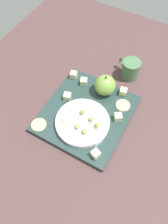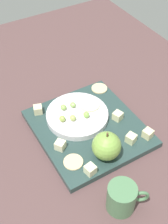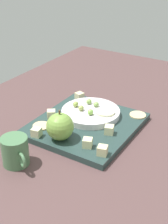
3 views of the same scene
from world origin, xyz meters
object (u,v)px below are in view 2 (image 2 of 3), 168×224
object	(u,v)px
cracker_0	(73,162)
grape_4	(73,105)
cheese_cube_2	(148,134)
cheese_cube_4	(118,116)
serving_dish	(77,115)
cheese_cube_0	(38,110)
cup	(122,198)
platter	(88,128)
cheese_cube_3	(131,138)
grape_0	(63,107)
apple_slice_0	(90,105)
cheese_cube_1	(60,145)
apple_whole	(106,146)
grape_3	(62,119)
grape_1	(86,115)
grape_2	(73,118)
cheese_cube_5	(90,170)
cracker_1	(99,88)

from	to	relation	value
cracker_0	grape_4	size ratio (longest dim) A/B	2.72
cheese_cube_2	cheese_cube_4	distance (cm)	10.68
serving_dish	cheese_cube_0	bearing A→B (deg)	-129.77
cup	cheese_cube_0	bearing A→B (deg)	-173.16
platter	cheese_cube_3	bearing A→B (deg)	33.54
grape_0	cup	distance (cm)	33.42
grape_4	apple_slice_0	distance (cm)	5.21
cheese_cube_1	cup	bearing A→B (deg)	12.90
apple_whole	grape_3	size ratio (longest dim) A/B	4.03
apple_whole	cheese_cube_0	size ratio (longest dim) A/B	3.09
cheese_cube_3	grape_0	xyz separation A→B (cm)	(-19.30, -11.17, 1.49)
grape_1	grape_3	world-z (taller)	same
serving_dish	grape_2	bearing A→B (deg)	-50.17
cheese_cube_4	grape_2	bearing A→B (deg)	-110.80
cheese_cube_0	grape_1	bearing A→B (deg)	45.31
cheese_cube_2	grape_0	xyz separation A→B (cm)	(-20.32, -16.34, 1.49)
cheese_cube_3	grape_2	world-z (taller)	grape_2
cheese_cube_4	cup	distance (cm)	27.62
cheese_cube_2	grape_2	size ratio (longest dim) A/B	1.31
cheese_cube_5	grape_3	world-z (taller)	grape_3
grape_1	apple_slice_0	world-z (taller)	grape_1
serving_dish	cheese_cube_5	world-z (taller)	cheese_cube_5
cheese_cube_0	apple_slice_0	distance (cm)	15.99
apple_slice_0	grape_1	bearing A→B (deg)	-43.52
cheese_cube_3	cheese_cube_5	xyz separation A→B (cm)	(3.09, -15.26, 0.00)
grape_1	cheese_cube_0	bearing A→B (deg)	-134.69
cheese_cube_4	cracker_1	distance (cm)	14.82
cheese_cube_3	grape_1	world-z (taller)	grape_1
cheese_cube_0	cheese_cube_3	bearing A→B (deg)	36.73
serving_dish	cheese_cube_4	distance (cm)	12.33
cheese_cube_1	grape_0	xyz separation A→B (cm)	(-11.38, 7.06, 1.49)
cheese_cube_2	cracker_0	xyz separation A→B (cm)	(-2.90, -22.68, -1.07)
cheese_cube_3	cracker_0	bearing A→B (deg)	-96.11
platter	grape_1	xyz separation A→B (cm)	(-2.00, 0.43, 3.80)
cracker_0	cheese_cube_5	bearing A→B (deg)	24.38
cheese_cube_1	apple_slice_0	bearing A→B (deg)	120.41
cheese_cube_1	cracker_0	world-z (taller)	cheese_cube_1
cheese_cube_3	grape_2	distance (cm)	17.75
cheese_cube_0	cup	size ratio (longest dim) A/B	0.26
grape_2	cheese_cube_3	bearing A→B (deg)	37.96
cracker_1	grape_4	world-z (taller)	grape_4
cracker_1	cup	distance (cm)	41.71
cheese_cube_5	grape_1	size ratio (longest dim) A/B	1.31
cheese_cube_2	apple_slice_0	xyz separation A→B (cm)	(-17.59, -8.66, 0.96)
cheese_cube_5	cup	distance (cm)	11.17
cheese_cube_3	grape_4	world-z (taller)	grape_4
cheese_cube_1	grape_3	size ratio (longest dim) A/B	1.31
grape_2	grape_4	size ratio (longest dim) A/B	1.00
grape_4	cup	size ratio (longest dim) A/B	0.20
cheese_cube_2	grape_2	world-z (taller)	grape_2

